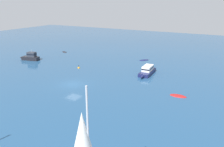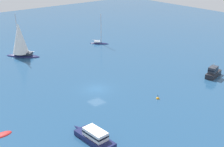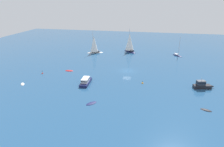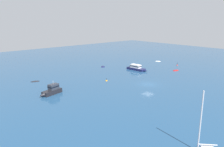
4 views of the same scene
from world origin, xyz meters
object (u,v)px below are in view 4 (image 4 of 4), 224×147
Objects in this scene: cabin_cruiser_1 at (136,68)px; mooring_buoy at (106,81)px; rib_1 at (35,82)px; rib at (158,61)px; skiff at (176,70)px; channel_buoy at (177,65)px; tender at (103,67)px; cabin_cruiser at (52,90)px.

mooring_buoy is at bearing -81.33° from cabin_cruiser_1.
rib is at bearing -163.16° from rib_1.
rib is 17.30m from cabin_cruiser_1.
rib_1 is (46.16, -4.33, 0.00)m from rib.
rib is 15.25m from skiff.
skiff is 8.26m from channel_buoy.
channel_buoy reaches higher than tender.
cabin_cruiser_1 reaches higher than channel_buoy.
skiff is 24.51m from mooring_buoy.
rib_1 is at bearing -110.29° from cabin_cruiser.
rib is 32.89m from mooring_buoy.
cabin_cruiser is 2.06× the size of skiff.
cabin_cruiser_1 is (16.78, 4.14, 0.72)m from rib.
skiff is 2.73× the size of mooring_buoy.
channel_buoy is (0.93, 8.86, 0.02)m from rib.
mooring_buoy is (15.25, 3.33, -0.71)m from cabin_cruiser_1.
cabin_cruiser_1 is 11.77m from tender.
cabin_cruiser reaches higher than rib.
skiff is at bearing 177.81° from rib_1.
cabin_cruiser is at bearing -87.43° from cabin_cruiser_1.
channel_buoy is at bearing 69.77° from cabin_cruiser_1.
mooring_buoy is (23.90, -5.44, 0.01)m from skiff.
cabin_cruiser is at bearing -23.46° from tender.
rib_1 is 18.41m from mooring_buoy.
mooring_buoy is at bearing 164.95° from skiff.
channel_buoy is at bearing 139.08° from rib.
rib is 0.78× the size of tender.
rib_1 reaches higher than tender.
tender is 1.17× the size of rib_1.
rib is 2.29× the size of mooring_buoy.
cabin_cruiser_1 is 12.34m from skiff.
channel_buoy is at bearing 27.13° from skiff.
skiff is (-8.65, 8.77, -0.72)m from cabin_cruiser_1.
channel_buoy is at bearing -174.06° from rib_1.
tender is (21.68, -6.54, 0.00)m from rib.
cabin_cruiser is 46.60m from channel_buoy.
channel_buoy is (-45.24, 13.19, 0.02)m from rib_1.
channel_buoy is 1.26× the size of mooring_buoy.
cabin_cruiser_1 reaches higher than rib_1.
rib is at bearing -166.87° from mooring_buoy.
cabin_cruiser is 11.91m from rib_1.
cabin_cruiser_1 is 30.59m from rib_1.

